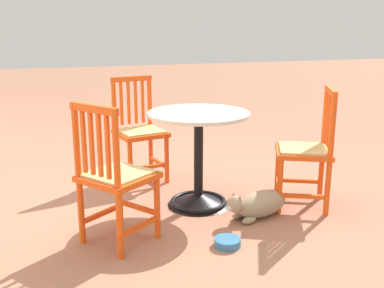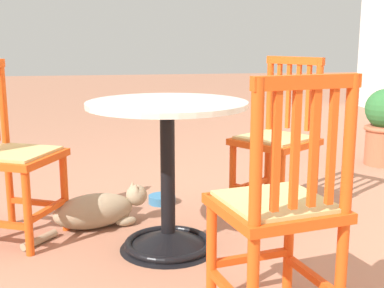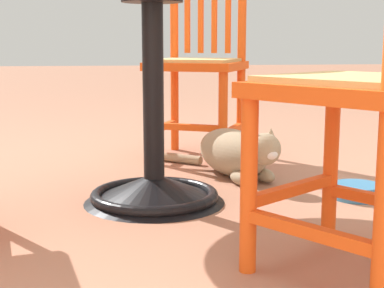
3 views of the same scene
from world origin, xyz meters
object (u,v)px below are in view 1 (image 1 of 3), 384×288
object	(u,v)px
orange_chair_near_fence	(307,151)
tabby_cat	(258,205)
cafe_table	(198,170)
pet_water_bowl	(227,242)
orange_chair_at_corner	(115,178)
orange_chair_facing_out	(139,132)

from	to	relation	value
orange_chair_near_fence	tabby_cat	bearing A→B (deg)	101.34
tabby_cat	orange_chair_near_fence	bearing A→B (deg)	-78.66
cafe_table	pet_water_bowl	size ratio (longest dim) A/B	4.47
cafe_table	pet_water_bowl	distance (m)	0.75
cafe_table	tabby_cat	world-z (taller)	cafe_table
cafe_table	tabby_cat	distance (m)	0.52
orange_chair_at_corner	orange_chair_facing_out	distance (m)	1.23
cafe_table	orange_chair_near_fence	bearing A→B (deg)	-109.19
tabby_cat	pet_water_bowl	distance (m)	0.52
orange_chair_near_fence	pet_water_bowl	distance (m)	1.01
tabby_cat	pet_water_bowl	world-z (taller)	tabby_cat
orange_chair_near_fence	pet_water_bowl	bearing A→B (deg)	118.26
orange_chair_at_corner	tabby_cat	xyz separation A→B (m)	(0.07, -1.03, -0.34)
cafe_table	orange_chair_facing_out	size ratio (longest dim) A/B	0.83
orange_chair_near_fence	tabby_cat	world-z (taller)	orange_chair_near_fence
tabby_cat	cafe_table	bearing A→B (deg)	43.07
orange_chair_facing_out	cafe_table	bearing A→B (deg)	-157.43
orange_chair_at_corner	tabby_cat	size ratio (longest dim) A/B	1.38
pet_water_bowl	orange_chair_near_fence	bearing A→B (deg)	-61.74
tabby_cat	pet_water_bowl	bearing A→B (deg)	132.87
cafe_table	orange_chair_at_corner	bearing A→B (deg)	121.68
cafe_table	tabby_cat	size ratio (longest dim) A/B	1.15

